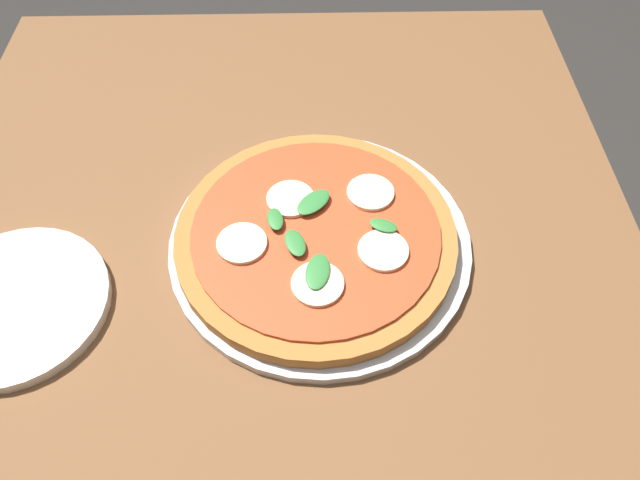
% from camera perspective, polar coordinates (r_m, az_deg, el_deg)
% --- Properties ---
extents(dining_table, '(1.14, 0.88, 0.74)m').
position_cam_1_polar(dining_table, '(0.77, -3.76, -10.49)').
color(dining_table, brown).
rests_on(dining_table, ground_plane).
extents(serving_tray, '(0.35, 0.35, 0.01)m').
position_cam_1_polar(serving_tray, '(0.70, -0.00, -0.20)').
color(serving_tray, silver).
rests_on(serving_tray, dining_table).
extents(pizza, '(0.32, 0.32, 0.03)m').
position_cam_1_polar(pizza, '(0.69, -0.40, 0.44)').
color(pizza, '#B27033').
rests_on(pizza, serving_tray).
extents(plate_white, '(0.20, 0.20, 0.01)m').
position_cam_1_polar(plate_white, '(0.73, -27.22, -5.81)').
color(plate_white, white).
rests_on(plate_white, dining_table).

